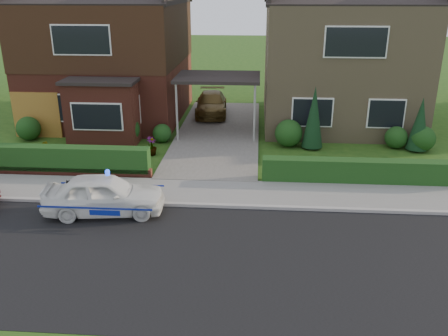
{
  "coord_description": "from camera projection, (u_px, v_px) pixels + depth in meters",
  "views": [
    {
      "loc": [
        1.83,
        -10.44,
        6.54
      ],
      "look_at": [
        0.82,
        3.5,
        1.18
      ],
      "focal_mm": 38.0,
      "sensor_mm": 36.0,
      "label": 1
    }
  ],
  "objects": [
    {
      "name": "kerb",
      "position": [
        197.0,
        205.0,
        15.01
      ],
      "size": [
        60.0,
        0.16,
        0.12
      ],
      "primitive_type": "cube",
      "color": "#9E9993",
      "rests_on": "ground"
    },
    {
      "name": "police_car",
      "position": [
        104.0,
        195.0,
        14.39
      ],
      "size": [
        3.34,
        3.79,
        1.4
      ],
      "rotation": [
        0.0,
        0.0,
        1.7
      ],
      "color": "white",
      "rests_on": "ground"
    },
    {
      "name": "potted_plant_a",
      "position": [
        42.0,
        158.0,
        18.26
      ],
      "size": [
        0.36,
        0.25,
        0.68
      ],
      "primitive_type": "imported",
      "rotation": [
        0.0,
        0.0,
        0.02
      ],
      "color": "gray",
      "rests_on": "ground"
    },
    {
      "name": "sidewalk",
      "position": [
        201.0,
        192.0,
        15.99
      ],
      "size": [
        60.0,
        2.0,
        0.1
      ],
      "primitive_type": "cube",
      "color": "slate",
      "rests_on": "ground"
    },
    {
      "name": "conifer_b",
      "position": [
        419.0,
        126.0,
        19.78
      ],
      "size": [
        0.9,
        0.9,
        2.2
      ],
      "primitive_type": "cone",
      "color": "black",
      "rests_on": "ground"
    },
    {
      "name": "potted_plant_c",
      "position": [
        151.0,
        147.0,
        19.49
      ],
      "size": [
        0.58,
        0.58,
        0.77
      ],
      "primitive_type": "imported",
      "rotation": [
        0.0,
        0.0,
        1.11
      ],
      "color": "gray",
      "rests_on": "ground"
    },
    {
      "name": "ground",
      "position": [
        183.0,
        258.0,
        12.19
      ],
      "size": [
        120.0,
        120.0,
        0.0
      ],
      "primitive_type": "plane",
      "color": "#1E4813",
      "rests_on": "ground"
    },
    {
      "name": "road",
      "position": [
        183.0,
        258.0,
        12.19
      ],
      "size": [
        60.0,
        6.0,
        0.02
      ],
      "primitive_type": "cube",
      "color": "black",
      "rests_on": "ground"
    },
    {
      "name": "house_right",
      "position": [
        339.0,
        49.0,
        23.51
      ],
      "size": [
        7.5,
        8.06,
        7.25
      ],
      "color": "#907B58",
      "rests_on": "ground"
    },
    {
      "name": "shrub_left_mid",
      "position": [
        125.0,
        129.0,
        20.88
      ],
      "size": [
        1.32,
        1.32,
        1.32
      ],
      "primitive_type": "sphere",
      "color": "#113514",
      "rests_on": "ground"
    },
    {
      "name": "dwarf_wall",
      "position": [
        49.0,
        171.0,
        17.45
      ],
      "size": [
        7.7,
        0.25,
        0.36
      ],
      "primitive_type": "cube",
      "color": "brown",
      "rests_on": "ground"
    },
    {
      "name": "potted_plant_b",
      "position": [
        43.0,
        150.0,
        19.05
      ],
      "size": [
        0.52,
        0.49,
        0.75
      ],
      "primitive_type": "imported",
      "rotation": [
        0.0,
        0.0,
        0.5
      ],
      "color": "gray",
      "rests_on": "ground"
    },
    {
      "name": "garage_door",
      "position": [
        37.0,
        115.0,
        21.64
      ],
      "size": [
        2.2,
        0.1,
        2.1
      ],
      "primitive_type": "cube",
      "color": "olive",
      "rests_on": "ground"
    },
    {
      "name": "shrub_left_far",
      "position": [
        28.0,
        128.0,
        21.42
      ],
      "size": [
        1.08,
        1.08,
        1.08
      ],
      "primitive_type": "sphere",
      "color": "#113514",
      "rests_on": "ground"
    },
    {
      "name": "conifer_a",
      "position": [
        314.0,
        119.0,
        20.0
      ],
      "size": [
        0.9,
        0.9,
        2.6
      ],
      "primitive_type": "cone",
      "color": "black",
      "rests_on": "ground"
    },
    {
      "name": "shrub_right_near",
      "position": [
        289.0,
        133.0,
        20.51
      ],
      "size": [
        1.2,
        1.2,
        1.2
      ],
      "primitive_type": "sphere",
      "color": "#113514",
      "rests_on": "ground"
    },
    {
      "name": "driveway_car",
      "position": [
        211.0,
        104.0,
        25.29
      ],
      "size": [
        1.86,
        4.05,
        1.15
      ],
      "primitive_type": "imported",
      "rotation": [
        0.0,
        0.0,
        0.07
      ],
      "color": "brown",
      "rests_on": "driveway"
    },
    {
      "name": "driveway",
      "position": [
        218.0,
        133.0,
        22.41
      ],
      "size": [
        3.8,
        12.0,
        0.12
      ],
      "primitive_type": "cube",
      "color": "#666059",
      "rests_on": "ground"
    },
    {
      "name": "shrub_right_mid",
      "position": [
        396.0,
        138.0,
        20.33
      ],
      "size": [
        0.96,
        0.96,
        0.96
      ],
      "primitive_type": "sphere",
      "color": "#113514",
      "rests_on": "ground"
    },
    {
      "name": "carport_link",
      "position": [
        218.0,
        78.0,
        21.44
      ],
      "size": [
        3.8,
        3.0,
        2.77
      ],
      "color": "black",
      "rests_on": "ground"
    },
    {
      "name": "hedge_right",
      "position": [
        368.0,
        184.0,
        16.78
      ],
      "size": [
        7.5,
        0.55,
        0.8
      ],
      "primitive_type": "cube",
      "color": "#113514",
      "rests_on": "ground"
    },
    {
      "name": "shrub_right_far",
      "position": [
        422.0,
        139.0,
        19.96
      ],
      "size": [
        1.08,
        1.08,
        1.08
      ],
      "primitive_type": "sphere",
      "color": "#113514",
      "rests_on": "ground"
    },
    {
      "name": "shrub_left_near",
      "position": [
        162.0,
        133.0,
        21.14
      ],
      "size": [
        0.84,
        0.84,
        0.84
      ],
      "primitive_type": "sphere",
      "color": "#113514",
      "rests_on": "ground"
    },
    {
      "name": "hedge_left",
      "position": [
        51.0,
        174.0,
        17.65
      ],
      "size": [
        7.5,
        0.55,
        0.9
      ],
      "primitive_type": "cube",
      "color": "#113514",
      "rests_on": "ground"
    },
    {
      "name": "house_left",
      "position": [
        110.0,
        44.0,
        24.16
      ],
      "size": [
        7.5,
        9.53,
        7.25
      ],
      "color": "brown",
      "rests_on": "ground"
    }
  ]
}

